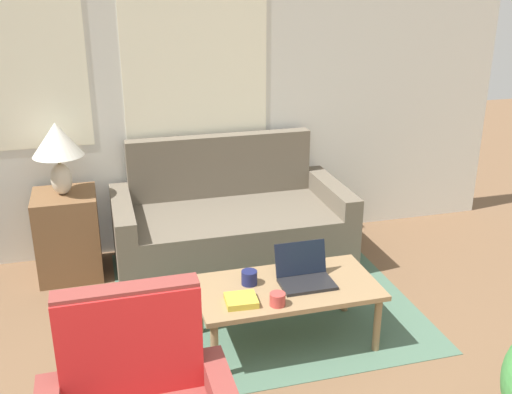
{
  "coord_description": "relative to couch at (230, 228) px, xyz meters",
  "views": [
    {
      "loc": [
        -0.19,
        -0.94,
        2.12
      ],
      "look_at": [
        0.77,
        2.54,
        0.75
      ],
      "focal_mm": 42.0,
      "sensor_mm": 36.0,
      "label": 1
    }
  ],
  "objects": [
    {
      "name": "cup_navy",
      "position": [
        -0.13,
        -1.06,
        0.14
      ],
      "size": [
        0.09,
        0.09,
        0.08
      ],
      "color": "#191E4C",
      "rests_on": "coffee_table"
    },
    {
      "name": "laptop",
      "position": [
        0.2,
        -1.12,
        0.15
      ],
      "size": [
        0.32,
        0.26,
        0.22
      ],
      "color": "black",
      "rests_on": "coffee_table"
    },
    {
      "name": "table_lamp",
      "position": [
        -1.18,
        0.12,
        0.71
      ],
      "size": [
        0.35,
        0.35,
        0.52
      ],
      "color": "beige",
      "rests_on": "side_table"
    },
    {
      "name": "side_table",
      "position": [
        -1.18,
        0.12,
        0.03
      ],
      "size": [
        0.44,
        0.44,
        0.63
      ],
      "color": "brown",
      "rests_on": "ground_plane"
    },
    {
      "name": "book_red",
      "position": [
        -0.23,
        -1.26,
        0.12
      ],
      "size": [
        0.18,
        0.17,
        0.04
      ],
      "color": "gold",
      "rests_on": "coffee_table"
    },
    {
      "name": "coffee_table",
      "position": [
        0.08,
        -1.14,
        0.06
      ],
      "size": [
        1.07,
        0.56,
        0.38
      ],
      "color": "#8E704C",
      "rests_on": "ground_plane"
    },
    {
      "name": "rug",
      "position": [
        0.08,
        -0.6,
        -0.28
      ],
      "size": [
        1.93,
        1.89,
        0.01
      ],
      "color": "#476651",
      "rests_on": "ground_plane"
    },
    {
      "name": "couch",
      "position": [
        0.0,
        0.0,
        0.0
      ],
      "size": [
        1.72,
        0.86,
        0.93
      ],
      "color": "#665B4C",
      "rests_on": "ground_plane"
    },
    {
      "name": "cup_yellow",
      "position": [
        -0.04,
        -1.33,
        0.14
      ],
      "size": [
        0.09,
        0.09,
        0.07
      ],
      "color": "#B23D38",
      "rests_on": "coffee_table"
    },
    {
      "name": "wall_back",
      "position": [
        -0.74,
        0.45,
        1.02
      ],
      "size": [
        6.35,
        0.06,
        2.6
      ],
      "color": "silver",
      "rests_on": "ground_plane"
    }
  ]
}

